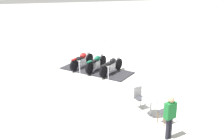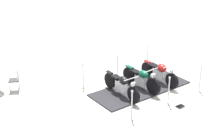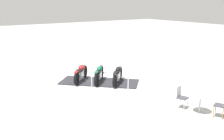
{
  "view_description": "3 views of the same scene",
  "coord_description": "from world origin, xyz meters",
  "px_view_note": "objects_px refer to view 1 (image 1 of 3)",
  "views": [
    {
      "loc": [
        -2.99,
        -15.27,
        5.56
      ],
      "look_at": [
        0.48,
        -1.87,
        0.65
      ],
      "focal_mm": 44.38,
      "sensor_mm": 36.0,
      "label": 1
    },
    {
      "loc": [
        12.69,
        0.54,
        6.29
      ],
      "look_at": [
        0.43,
        -1.16,
        0.99
      ],
      "focal_mm": 53.71,
      "sensor_mm": 36.0,
      "label": 2
    },
    {
      "loc": [
        -7.61,
        -12.14,
        4.39
      ],
      "look_at": [
        -0.27,
        -1.64,
        1.1
      ],
      "focal_mm": 42.95,
      "sensor_mm": 36.0,
      "label": 3
    }
  ],
  "objects_px": {
    "cafe_chair_near_table": "(166,111)",
    "stanchion_left_mid": "(80,74)",
    "motorcycle_forest": "(96,63)",
    "bystander_person": "(170,114)",
    "stanchion_right_front": "(136,63)",
    "info_placard": "(111,60)",
    "cafe_table": "(151,103)",
    "motorcycle_maroon": "(82,60)",
    "stanchion_right_mid": "(110,57)",
    "stanchion_left_front": "(108,79)",
    "motorcycle_black": "(112,65)",
    "cafe_chair_across_table": "(139,96)",
    "stanchion_right_rear": "(87,54)",
    "stanchion_left_rear": "(55,67)"
  },
  "relations": [
    {
      "from": "stanchion_right_front",
      "to": "stanchion_left_mid",
      "type": "height_order",
      "value": "stanchion_right_front"
    },
    {
      "from": "motorcycle_maroon",
      "to": "info_placard",
      "type": "height_order",
      "value": "motorcycle_maroon"
    },
    {
      "from": "motorcycle_black",
      "to": "bystander_person",
      "type": "xyz_separation_m",
      "value": [
        0.29,
        -6.89,
        0.45
      ]
    },
    {
      "from": "motorcycle_forest",
      "to": "stanchion_right_mid",
      "type": "xyz_separation_m",
      "value": [
        1.12,
        1.1,
        -0.09
      ]
    },
    {
      "from": "cafe_chair_near_table",
      "to": "stanchion_left_rear",
      "type": "bearing_deg",
      "value": 6.78
    },
    {
      "from": "stanchion_left_rear",
      "to": "info_placard",
      "type": "height_order",
      "value": "stanchion_left_rear"
    },
    {
      "from": "stanchion_right_mid",
      "to": "cafe_table",
      "type": "height_order",
      "value": "stanchion_right_mid"
    },
    {
      "from": "motorcycle_black",
      "to": "stanchion_left_front",
      "type": "height_order",
      "value": "stanchion_left_front"
    },
    {
      "from": "stanchion_left_front",
      "to": "cafe_table",
      "type": "distance_m",
      "value": 3.61
    },
    {
      "from": "stanchion_left_mid",
      "to": "motorcycle_maroon",
      "type": "bearing_deg",
      "value": 77.2
    },
    {
      "from": "motorcycle_maroon",
      "to": "bystander_person",
      "type": "height_order",
      "value": "bystander_person"
    },
    {
      "from": "motorcycle_black",
      "to": "stanchion_right_rear",
      "type": "relative_size",
      "value": 1.54
    },
    {
      "from": "cafe_table",
      "to": "cafe_chair_across_table",
      "type": "height_order",
      "value": "cafe_chair_across_table"
    },
    {
      "from": "stanchion_right_front",
      "to": "bystander_person",
      "type": "distance_m",
      "value": 7.57
    },
    {
      "from": "stanchion_right_front",
      "to": "stanchion_left_mid",
      "type": "distance_m",
      "value": 3.68
    },
    {
      "from": "motorcycle_maroon",
      "to": "cafe_chair_near_table",
      "type": "distance_m",
      "value": 7.73
    },
    {
      "from": "motorcycle_maroon",
      "to": "stanchion_right_mid",
      "type": "height_order",
      "value": "stanchion_right_mid"
    },
    {
      "from": "stanchion_right_rear",
      "to": "cafe_chair_near_table",
      "type": "height_order",
      "value": "stanchion_right_rear"
    },
    {
      "from": "motorcycle_forest",
      "to": "cafe_chair_across_table",
      "type": "relative_size",
      "value": 1.75
    },
    {
      "from": "stanchion_left_mid",
      "to": "stanchion_left_front",
      "type": "relative_size",
      "value": 0.99
    },
    {
      "from": "cafe_chair_near_table",
      "to": "cafe_table",
      "type": "bearing_deg",
      "value": 0.0
    },
    {
      "from": "stanchion_right_front",
      "to": "stanchion_left_front",
      "type": "relative_size",
      "value": 1.05
    },
    {
      "from": "stanchion_right_mid",
      "to": "stanchion_left_rear",
      "type": "relative_size",
      "value": 1.05
    },
    {
      "from": "cafe_table",
      "to": "bystander_person",
      "type": "bearing_deg",
      "value": -90.23
    },
    {
      "from": "motorcycle_maroon",
      "to": "motorcycle_black",
      "type": "bearing_deg",
      "value": -89.35
    },
    {
      "from": "motorcycle_forest",
      "to": "bystander_person",
      "type": "bearing_deg",
      "value": -128.99
    },
    {
      "from": "cafe_table",
      "to": "bystander_person",
      "type": "xyz_separation_m",
      "value": [
        -0.01,
        -1.7,
        0.4
      ]
    },
    {
      "from": "stanchion_left_front",
      "to": "info_placard",
      "type": "relative_size",
      "value": 2.82
    },
    {
      "from": "info_placard",
      "to": "cafe_table",
      "type": "bearing_deg",
      "value": -46.25
    },
    {
      "from": "motorcycle_black",
      "to": "motorcycle_maroon",
      "type": "xyz_separation_m",
      "value": [
        -1.47,
        1.49,
        0.01
      ]
    },
    {
      "from": "stanchion_left_mid",
      "to": "cafe_chair_across_table",
      "type": "relative_size",
      "value": 1.13
    },
    {
      "from": "motorcycle_forest",
      "to": "info_placard",
      "type": "relative_size",
      "value": 4.29
    },
    {
      "from": "stanchion_left_front",
      "to": "bystander_person",
      "type": "relative_size",
      "value": 0.67
    },
    {
      "from": "info_placard",
      "to": "cafe_chair_near_table",
      "type": "distance_m",
      "value": 8.26
    },
    {
      "from": "motorcycle_black",
      "to": "stanchion_right_rear",
      "type": "bearing_deg",
      "value": 63.28
    },
    {
      "from": "stanchion_right_mid",
      "to": "cafe_chair_near_table",
      "type": "distance_m",
      "value": 7.79
    },
    {
      "from": "cafe_chair_near_table",
      "to": "motorcycle_forest",
      "type": "bearing_deg",
      "value": -10.76
    },
    {
      "from": "motorcycle_maroon",
      "to": "stanchion_left_front",
      "type": "distance_m",
      "value": 3.31
    },
    {
      "from": "bystander_person",
      "to": "stanchion_left_rear",
      "type": "bearing_deg",
      "value": 5.1
    },
    {
      "from": "cafe_chair_across_table",
      "to": "motorcycle_forest",
      "type": "bearing_deg",
      "value": 173.32
    },
    {
      "from": "info_placard",
      "to": "bystander_person",
      "type": "xyz_separation_m",
      "value": [
        -0.23,
        -9.18,
        0.9
      ]
    },
    {
      "from": "stanchion_right_rear",
      "to": "info_placard",
      "type": "distance_m",
      "value": 1.68
    },
    {
      "from": "stanchion_right_front",
      "to": "stanchion_left_mid",
      "type": "xyz_separation_m",
      "value": [
        -3.56,
        -0.94,
        -0.03
      ]
    },
    {
      "from": "stanchion_left_mid",
      "to": "info_placard",
      "type": "height_order",
      "value": "stanchion_left_mid"
    },
    {
      "from": "motorcycle_black",
      "to": "stanchion_left_mid",
      "type": "bearing_deg",
      "value": 149.09
    },
    {
      "from": "stanchion_right_front",
      "to": "cafe_chair_across_table",
      "type": "bearing_deg",
      "value": -107.81
    },
    {
      "from": "cafe_chair_near_table",
      "to": "stanchion_left_mid",
      "type": "bearing_deg",
      "value": 2.15
    },
    {
      "from": "motorcycle_black",
      "to": "cafe_chair_near_table",
      "type": "xyz_separation_m",
      "value": [
        0.6,
        -5.95,
        0.05
      ]
    },
    {
      "from": "motorcycle_maroon",
      "to": "stanchion_left_rear",
      "type": "distance_m",
      "value": 1.81
    },
    {
      "from": "bystander_person",
      "to": "info_placard",
      "type": "bearing_deg",
      "value": -20.35
    }
  ]
}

